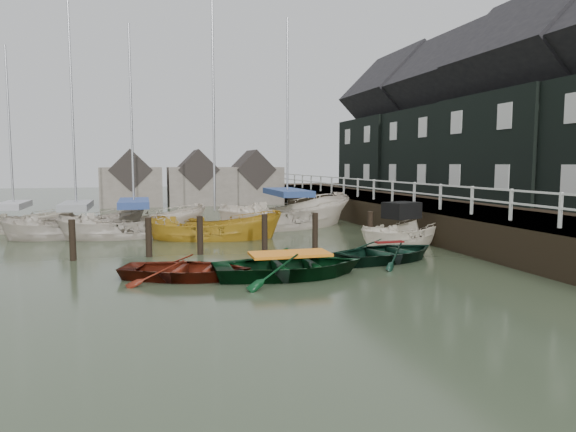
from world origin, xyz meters
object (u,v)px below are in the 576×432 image
object	(u,v)px
rowboat_red	(187,278)
rowboat_green	(290,277)
sailboat_b	(135,235)
sailboat_c	(215,238)
rowboat_dkgreen	(389,260)
motorboat	(403,244)
sailboat_a	(77,235)
sailboat_e	(15,230)
sailboat_d	(287,226)

from	to	relation	value
rowboat_red	rowboat_green	size ratio (longest dim) A/B	0.85
sailboat_b	sailboat_c	distance (m)	3.84
rowboat_dkgreen	motorboat	size ratio (longest dim) A/B	0.87
motorboat	sailboat_a	xyz separation A→B (m)	(-12.86, 6.47, -0.03)
rowboat_red	rowboat_dkgreen	distance (m)	6.95
rowboat_green	sailboat_e	distance (m)	16.55
sailboat_a	sailboat_e	world-z (taller)	sailboat_a
rowboat_dkgreen	rowboat_red	bearing A→B (deg)	80.88
rowboat_red	rowboat_green	distance (m)	2.98
rowboat_green	sailboat_e	xyz separation A→B (m)	(-10.09, 13.12, 0.07)
motorboat	sailboat_d	bearing A→B (deg)	2.52
rowboat_red	rowboat_green	bearing A→B (deg)	-81.34
sailboat_e	rowboat_red	bearing A→B (deg)	-147.86
rowboat_dkgreen	sailboat_e	distance (m)	18.21
sailboat_a	rowboat_dkgreen	bearing A→B (deg)	-141.13
rowboat_red	rowboat_dkgreen	xyz separation A→B (m)	(6.89, 0.93, 0.00)
rowboat_red	motorboat	distance (m)	9.47
rowboat_red	sailboat_b	bearing A→B (deg)	29.85
rowboat_dkgreen	sailboat_c	distance (m)	8.34
rowboat_green	sailboat_e	bearing A→B (deg)	38.41
rowboat_dkgreen	sailboat_c	size ratio (longest dim) A/B	0.35
rowboat_dkgreen	sailboat_e	xyz separation A→B (m)	(-14.06, 11.58, 0.07)
rowboat_green	sailboat_d	bearing A→B (deg)	-14.48
rowboat_green	rowboat_dkgreen	bearing A→B (deg)	-67.97
sailboat_c	rowboat_red	bearing A→B (deg)	179.01
motorboat	sailboat_e	world-z (taller)	sailboat_e
sailboat_a	sailboat_e	xyz separation A→B (m)	(-3.11, 2.54, -0.00)
rowboat_red	rowboat_dkgreen	world-z (taller)	rowboat_dkgreen
rowboat_dkgreen	motorboat	world-z (taller)	motorboat
sailboat_b	sailboat_e	bearing A→B (deg)	53.41
sailboat_e	rowboat_dkgreen	bearing A→B (deg)	-127.16
sailboat_e	motorboat	bearing A→B (deg)	-117.11
rowboat_green	motorboat	world-z (taller)	motorboat
motorboat	sailboat_a	world-z (taller)	sailboat_a
sailboat_a	sailboat_d	size ratio (longest dim) A/B	0.95
sailboat_a	sailboat_c	xyz separation A→B (m)	(5.92, -2.39, -0.05)
sailboat_a	sailboat_e	distance (m)	4.01
rowboat_green	motorboat	distance (m)	7.18
motorboat	sailboat_b	bearing A→B (deg)	41.66
sailboat_a	sailboat_d	xyz separation A→B (m)	(10.06, 0.67, -0.01)
rowboat_red	sailboat_d	distance (m)	12.22
sailboat_e	rowboat_green	bearing A→B (deg)	-140.12
sailboat_a	sailboat_c	distance (m)	6.38
motorboat	sailboat_e	distance (m)	18.34
motorboat	rowboat_green	bearing A→B (deg)	106.03
rowboat_red	sailboat_b	distance (m)	9.48
motorboat	sailboat_b	size ratio (longest dim) A/B	0.43
sailboat_b	sailboat_e	world-z (taller)	sailboat_b
rowboat_red	sailboat_a	size ratio (longest dim) A/B	0.33
rowboat_green	rowboat_dkgreen	xyz separation A→B (m)	(3.97, 1.54, 0.00)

